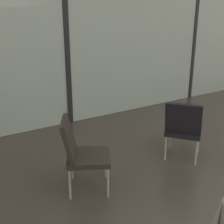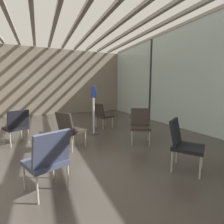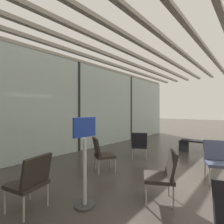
% 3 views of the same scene
% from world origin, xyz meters
% --- Properties ---
extents(glass_curtain_wall, '(14.00, 0.08, 3.46)m').
position_xyz_m(glass_curtain_wall, '(0.00, 5.20, 1.73)').
color(glass_curtain_wall, '#A3B7B2').
rests_on(glass_curtain_wall, ground).
extents(window_mullion_1, '(0.10, 0.12, 3.46)m').
position_xyz_m(window_mullion_1, '(0.00, 5.20, 1.73)').
color(window_mullion_1, black).
rests_on(window_mullion_1, ground).
extents(window_mullion_2, '(0.10, 0.12, 3.46)m').
position_xyz_m(window_mullion_2, '(3.50, 5.20, 1.73)').
color(window_mullion_2, black).
rests_on(window_mullion_2, ground).
extents(ceiling_slats, '(13.72, 6.72, 0.10)m').
position_xyz_m(ceiling_slats, '(0.00, 1.90, 3.51)').
color(ceiling_slats, gray).
rests_on(ceiling_slats, glass_curtain_wall).
extents(parked_airplane, '(14.57, 4.58, 4.58)m').
position_xyz_m(parked_airplane, '(-0.12, 9.65, 2.29)').
color(parked_airplane, silver).
rests_on(parked_airplane, ground).
extents(lounge_chair_1, '(0.69, 0.70, 0.87)m').
position_xyz_m(lounge_chair_1, '(-1.15, 1.22, 0.49)').
color(lounge_chair_1, '#28231E').
rests_on(lounge_chair_1, ground).
extents(lounge_chair_2, '(0.69, 0.68, 0.87)m').
position_xyz_m(lounge_chair_2, '(-0.91, 2.98, 0.49)').
color(lounge_chair_2, '#28231E').
rests_on(lounge_chair_2, ground).
extents(lounge_chair_3, '(0.71, 0.69, 0.87)m').
position_xyz_m(lounge_chair_3, '(0.63, 2.84, 0.49)').
color(lounge_chair_3, black).
rests_on(lounge_chair_3, ground).
extents(lounge_chair_4, '(0.67, 0.65, 0.87)m').
position_xyz_m(lounge_chair_4, '(0.42, 0.69, 0.49)').
color(lounge_chair_4, '#33384C').
rests_on(lounge_chair_4, ground).
extents(lounge_chair_6, '(0.61, 0.64, 0.87)m').
position_xyz_m(lounge_chair_6, '(-2.77, 2.62, 0.49)').
color(lounge_chair_6, '#28231E').
rests_on(lounge_chair_6, ground).
extents(waiting_bench, '(0.61, 1.69, 0.47)m').
position_xyz_m(waiting_bench, '(2.73, 1.45, 0.36)').
color(waiting_bench, black).
rests_on(waiting_bench, ground).
extents(info_sign, '(0.44, 0.32, 1.44)m').
position_xyz_m(info_sign, '(-2.13, 2.12, 0.68)').
color(info_sign, '#333333').
rests_on(info_sign, ground).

